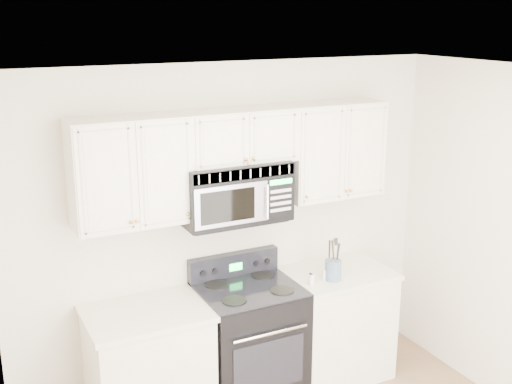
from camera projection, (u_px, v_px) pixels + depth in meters
room at (362, 323)px, 3.51m from camera, size 3.51×3.51×2.61m
base_cabinet_left at (149, 373)px, 4.64m from camera, size 0.86×0.65×0.92m
base_cabinet_right at (334, 326)px, 5.33m from camera, size 0.86×0.65×0.92m
range at (249, 341)px, 4.97m from camera, size 0.75×0.68×1.12m
upper_cabinets at (239, 155)px, 4.70m from camera, size 2.44×0.37×0.75m
microwave at (234, 191)px, 4.71m from camera, size 0.80×0.45×0.44m
utensil_crock at (333, 269)px, 5.00m from camera, size 0.13×0.13×0.34m
shaker_salt at (312, 278)px, 4.92m from camera, size 0.04×0.04×0.11m
shaker_pepper at (325, 274)px, 5.01m from camera, size 0.04×0.04×0.09m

